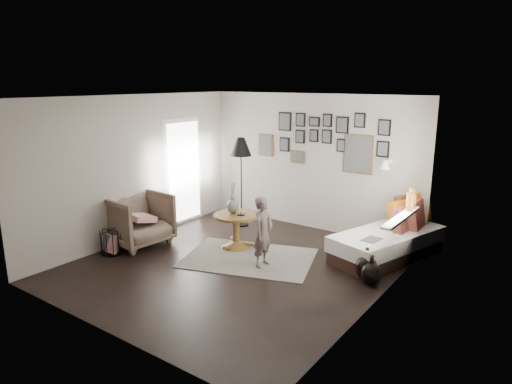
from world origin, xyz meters
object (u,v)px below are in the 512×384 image
Objects in this scene: child at (263,232)px; pedestal_table at (236,232)px; vase at (233,204)px; daybed at (389,238)px; magazine_basket at (111,242)px; floor_lamp at (241,150)px; armchair at (138,219)px; demijohn_large at (366,268)px; demijohn_small at (371,274)px.

pedestal_table is at bearing 60.13° from child.
child is at bearing -25.02° from vase.
daybed reaches higher than magazine_basket.
armchair is at bearing -113.39° from floor_lamp.
daybed is 1.96× the size of child.
pedestal_table is 2.11m from magazine_basket.
floor_lamp reaches higher than vase.
vase is 1.32× the size of magazine_basket.
floor_lamp is 3.47m from demijohn_large.
daybed is at bearing -47.07° from child.
pedestal_table is at bearing -54.57° from armchair.
pedestal_table is at bearing -56.97° from floor_lamp.
floor_lamp is 1.59× the size of child.
vase is 0.25× the size of daybed.
demijohn_large is at bearing 1.08° from pedestal_table.
daybed is 1.23m from demijohn_small.
vase is at bearing -59.69° from floor_lamp.
floor_lamp is at bearing -160.90° from daybed.
armchair is 2.43× the size of magazine_basket.
demijohn_large is (2.44, 0.02, -0.58)m from vase.
daybed is 3.22m from floor_lamp.
vase is at bearing 165.96° from pedestal_table.
magazine_basket is (-3.82, -2.60, -0.11)m from daybed.
vase reaches higher than demijohn_small.
pedestal_table is 0.50m from vase.
vase is 2.64m from demijohn_small.
armchair is 2.25× the size of demijohn_small.
magazine_basket is 4.23m from demijohn_small.
floor_lamp is 3.96× the size of demijohn_small.
vase is at bearing -179.42° from demijohn_large.
demijohn_large is (3.04, -1.00, -1.33)m from floor_lamp.
magazine_basket is at bearing -160.81° from demijohn_small.
demijohn_large is at bearing 21.30° from magazine_basket.
daybed reaches higher than pedestal_table.
daybed is (2.39, 1.12, -0.45)m from vase.
child is at bearing -115.90° from daybed.
demijohn_small is (3.16, -1.12, -1.36)m from floor_lamp.
demijohn_small is (2.49, -0.08, -0.11)m from pedestal_table.
armchair is at bearing 89.56° from magazine_basket.
armchair reaches higher than demijohn_small.
demijohn_large is at bearing -18.14° from floor_lamp.
magazine_basket is at bearing -108.44° from floor_lamp.
magazine_basket is (-1.43, -1.49, -0.56)m from vase.
child is at bearing -43.59° from floor_lamp.
demijohn_small is at bearing 19.19° from magazine_basket.
armchair is 3.99m from demijohn_large.
demijohn_small is 0.40× the size of child.
pedestal_table is 0.76× the size of armchair.
vase reaches higher than magazine_basket.
armchair is 0.90× the size of child.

